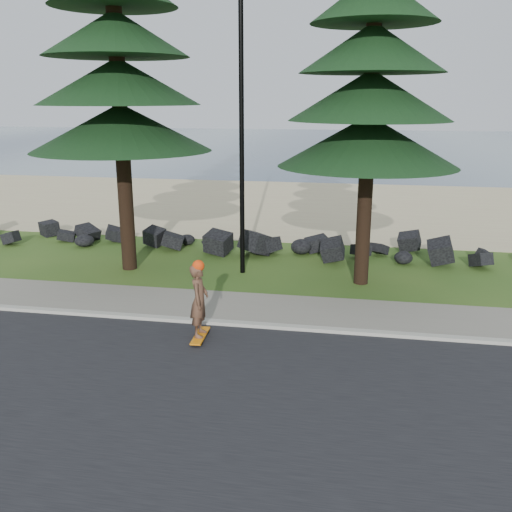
# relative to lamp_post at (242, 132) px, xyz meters

# --- Properties ---
(ground) EXTENTS (160.00, 160.00, 0.00)m
(ground) POSITION_rel_lamp_post_xyz_m (0.00, -3.20, -4.13)
(ground) COLOR #2B5019
(ground) RESTS_ON ground
(road) EXTENTS (160.00, 7.00, 0.02)m
(road) POSITION_rel_lamp_post_xyz_m (0.00, -7.70, -4.12)
(road) COLOR black
(road) RESTS_ON ground
(kerb) EXTENTS (160.00, 0.20, 0.10)m
(kerb) POSITION_rel_lamp_post_xyz_m (0.00, -4.10, -4.08)
(kerb) COLOR #ABA99A
(kerb) RESTS_ON ground
(sidewalk) EXTENTS (160.00, 2.00, 0.08)m
(sidewalk) POSITION_rel_lamp_post_xyz_m (0.00, -3.00, -4.09)
(sidewalk) COLOR slate
(sidewalk) RESTS_ON ground
(beach_sand) EXTENTS (160.00, 15.00, 0.01)m
(beach_sand) POSITION_rel_lamp_post_xyz_m (0.00, 11.30, -4.13)
(beach_sand) COLOR tan
(beach_sand) RESTS_ON ground
(ocean) EXTENTS (160.00, 58.00, 0.01)m
(ocean) POSITION_rel_lamp_post_xyz_m (0.00, 47.80, -4.13)
(ocean) COLOR #344B64
(ocean) RESTS_ON ground
(seawall_boulders) EXTENTS (60.00, 2.40, 1.10)m
(seawall_boulders) POSITION_rel_lamp_post_xyz_m (0.00, 2.40, -4.13)
(seawall_boulders) COLOR black
(seawall_boulders) RESTS_ON ground
(lamp_post) EXTENTS (0.25, 0.14, 8.14)m
(lamp_post) POSITION_rel_lamp_post_xyz_m (0.00, 0.00, 0.00)
(lamp_post) COLOR black
(lamp_post) RESTS_ON ground
(skateboarder) EXTENTS (0.40, 0.97, 1.78)m
(skateboarder) POSITION_rel_lamp_post_xyz_m (0.07, -4.99, -3.23)
(skateboarder) COLOR orange
(skateboarder) RESTS_ON ground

